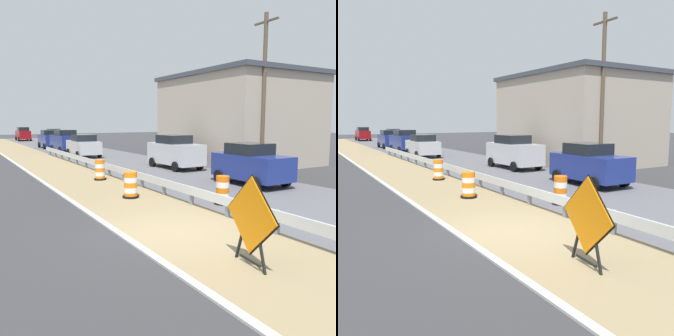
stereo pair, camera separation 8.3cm
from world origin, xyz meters
TOP-DOWN VIEW (x-y plane):
  - ground_plane at (0.00, 0.00)m, footprint 160.00×160.00m
  - median_dirt_strip at (0.73, 0.00)m, footprint 3.86×120.00m
  - far_lane_asphalt at (6.30, 0.00)m, footprint 7.29×120.00m
  - curb_near_edge at (-1.30, 0.00)m, footprint 0.20×120.00m
  - guardrail_median at (2.42, 0.35)m, footprint 0.18×51.83m
  - warning_sign_diamond at (0.28, -2.95)m, footprint 0.27×1.79m
  - traffic_barrel_nearest at (3.54, 1.90)m, footprint 0.63×0.63m
  - traffic_barrel_close at (1.04, 4.76)m, footprint 0.69×0.69m
  - traffic_barrel_mid at (1.53, 9.66)m, footprint 0.64×0.64m
  - car_lead_near_lane at (4.75, 28.40)m, footprint 2.27×4.42m
  - car_trailing_near_lane at (7.54, 11.63)m, footprint 2.11×4.46m
  - car_lead_far_lane at (4.73, 22.35)m, footprint 2.21×4.85m
  - car_mid_far_lane at (7.50, 4.49)m, footprint 2.20×4.11m
  - car_trailing_far_lane at (4.49, 52.09)m, footprint 1.99×4.58m
  - car_distant_a at (7.54, 44.79)m, footprint 2.03×4.67m
  - car_distant_b at (4.49, 34.09)m, footprint 2.04×4.23m
  - car_distant_c at (7.47, 38.77)m, footprint 2.12×4.17m
  - roadside_shop_near at (13.44, 12.17)m, footprint 8.40×10.66m
  - utility_pole_near at (10.79, 6.98)m, footprint 0.24×1.80m

SIDE VIEW (x-z plane):
  - ground_plane at x=0.00m, z-range 0.00..0.00m
  - far_lane_asphalt at x=6.30m, z-range 0.00..0.00m
  - median_dirt_strip at x=0.73m, z-range 0.00..0.01m
  - curb_near_edge at x=-1.30m, z-range -0.05..0.06m
  - traffic_barrel_close at x=1.04m, z-range -0.05..1.02m
  - traffic_barrel_nearest at x=3.54m, z-range -0.05..1.03m
  - traffic_barrel_mid at x=1.53m, z-range -0.05..1.04m
  - guardrail_median at x=2.42m, z-range 0.16..0.87m
  - car_distant_c at x=7.47m, z-range 0.00..1.94m
  - car_lead_far_lane at x=4.73m, z-range 0.00..1.95m
  - car_distant_a at x=7.54m, z-range 0.00..1.99m
  - car_mid_far_lane at x=7.50m, z-range 0.00..2.06m
  - car_distant_b at x=4.49m, z-range 0.00..2.10m
  - warning_sign_diamond at x=0.28m, z-range 0.05..2.09m
  - car_trailing_far_lane at x=4.49m, z-range 0.00..2.14m
  - car_trailing_near_lane at x=7.54m, z-range 0.00..2.21m
  - car_lead_near_lane at x=4.75m, z-range 0.00..2.23m
  - roadside_shop_near at x=13.44m, z-range 0.01..6.59m
  - utility_pole_near at x=10.79m, z-range 0.16..9.48m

